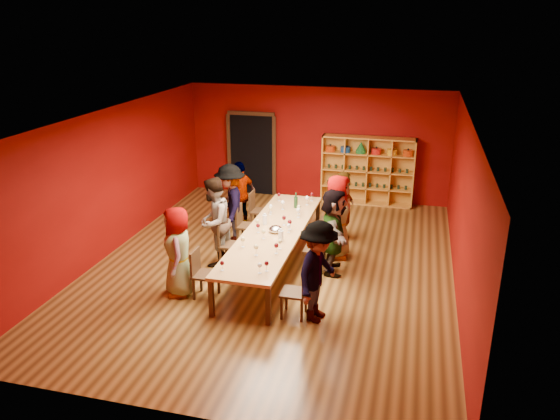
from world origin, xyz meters
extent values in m
cube|color=#523415|center=(0.00, 0.00, -0.01)|extent=(7.10, 9.10, 0.02)
cube|color=#6B0705|center=(0.00, 4.51, 1.50)|extent=(7.10, 0.02, 3.00)
cube|color=#6B0705|center=(0.00, -4.51, 1.50)|extent=(7.10, 0.02, 3.00)
cube|color=#6B0705|center=(-3.51, 0.00, 1.50)|extent=(0.02, 9.10, 3.00)
cube|color=#6B0705|center=(3.51, 0.00, 1.50)|extent=(0.02, 9.10, 3.00)
cube|color=white|center=(0.00, 0.00, 3.01)|extent=(7.10, 9.10, 0.02)
cube|color=#B6854B|center=(0.00, 0.00, 0.72)|extent=(1.10, 4.50, 0.06)
cube|color=black|center=(-0.49, -2.17, 0.34)|extent=(0.08, 0.08, 0.69)
cube|color=black|center=(-0.49, 2.17, 0.34)|extent=(0.08, 0.08, 0.69)
cube|color=black|center=(0.49, -2.17, 0.34)|extent=(0.08, 0.08, 0.69)
cube|color=black|center=(0.49, 2.17, 0.34)|extent=(0.08, 0.08, 0.69)
cube|color=black|center=(-1.80, 4.44, 1.10)|extent=(1.20, 0.14, 2.20)
cube|color=black|center=(-1.80, 4.37, 2.25)|extent=(1.32, 0.06, 0.10)
cube|color=black|center=(-2.45, 4.37, 1.10)|extent=(0.10, 0.06, 2.20)
cube|color=black|center=(-1.15, 4.37, 1.10)|extent=(0.10, 0.06, 2.20)
cube|color=#CA882D|center=(0.22, 4.28, 0.90)|extent=(0.04, 0.40, 1.80)
cube|color=#CA882D|center=(2.58, 4.28, 0.90)|extent=(0.04, 0.40, 1.80)
cube|color=#CA882D|center=(1.40, 4.28, 1.78)|extent=(2.40, 0.40, 0.04)
cube|color=#CA882D|center=(1.40, 4.28, 0.02)|extent=(2.40, 0.40, 0.04)
cube|color=#CA882D|center=(1.40, 4.47, 0.90)|extent=(2.40, 0.02, 1.80)
cube|color=#CA882D|center=(1.40, 4.28, 0.45)|extent=(2.36, 0.38, 0.03)
cube|color=#CA882D|center=(1.40, 4.28, 0.90)|extent=(2.36, 0.38, 0.03)
cube|color=#CA882D|center=(1.40, 4.28, 1.35)|extent=(2.36, 0.38, 0.03)
cube|color=#CA882D|center=(0.80, 4.28, 0.90)|extent=(0.03, 0.38, 1.76)
cube|color=#CA882D|center=(1.40, 4.28, 0.90)|extent=(0.03, 0.38, 1.76)
cube|color=#CA882D|center=(2.00, 4.28, 0.90)|extent=(0.03, 0.38, 1.76)
cylinder|color=#C23B0B|center=(0.40, 4.28, 1.44)|extent=(0.26, 0.26, 0.15)
sphere|color=black|center=(0.40, 4.28, 1.53)|extent=(0.05, 0.05, 0.05)
cylinder|color=#154290|center=(0.80, 4.28, 1.44)|extent=(0.26, 0.26, 0.15)
sphere|color=black|center=(0.80, 4.28, 1.53)|extent=(0.05, 0.05, 0.05)
cylinder|color=#1A6A30|center=(1.20, 4.28, 1.41)|extent=(0.26, 0.26, 0.08)
cone|color=#1A6A30|center=(1.20, 4.28, 1.56)|extent=(0.24, 0.24, 0.22)
cylinder|color=red|center=(1.60, 4.28, 1.44)|extent=(0.26, 0.26, 0.15)
sphere|color=black|center=(1.60, 4.28, 1.53)|extent=(0.05, 0.05, 0.05)
cylinder|color=gold|center=(2.00, 4.28, 1.44)|extent=(0.26, 0.26, 0.15)
sphere|color=black|center=(2.00, 4.28, 1.53)|extent=(0.05, 0.05, 0.05)
cylinder|color=#C23B0B|center=(2.40, 4.28, 1.44)|extent=(0.26, 0.26, 0.15)
sphere|color=black|center=(2.40, 4.28, 1.53)|extent=(0.05, 0.05, 0.05)
cylinder|color=black|center=(0.38, 4.28, 0.52)|extent=(0.07, 0.07, 0.10)
cylinder|color=black|center=(0.56, 4.28, 0.52)|extent=(0.07, 0.07, 0.10)
cylinder|color=black|center=(0.75, 4.28, 0.52)|extent=(0.07, 0.07, 0.10)
cylinder|color=black|center=(0.93, 4.28, 0.52)|extent=(0.07, 0.07, 0.10)
cylinder|color=black|center=(1.12, 4.28, 0.52)|extent=(0.07, 0.07, 0.10)
cylinder|color=black|center=(1.30, 4.28, 0.52)|extent=(0.07, 0.07, 0.10)
cylinder|color=black|center=(1.49, 4.28, 0.52)|extent=(0.07, 0.07, 0.10)
cylinder|color=black|center=(1.67, 4.28, 0.52)|extent=(0.07, 0.07, 0.10)
cylinder|color=black|center=(1.86, 4.28, 0.52)|extent=(0.07, 0.07, 0.10)
cylinder|color=black|center=(2.04, 4.28, 0.52)|extent=(0.07, 0.07, 0.10)
cylinder|color=black|center=(2.23, 4.28, 0.52)|extent=(0.07, 0.07, 0.10)
cylinder|color=black|center=(2.42, 4.28, 0.52)|extent=(0.07, 0.07, 0.10)
cylinder|color=black|center=(0.38, 4.28, 0.97)|extent=(0.07, 0.07, 0.10)
cylinder|color=black|center=(0.56, 4.28, 0.97)|extent=(0.07, 0.07, 0.10)
cylinder|color=black|center=(0.75, 4.28, 0.97)|extent=(0.07, 0.07, 0.10)
cylinder|color=black|center=(0.93, 4.28, 0.97)|extent=(0.07, 0.07, 0.10)
cylinder|color=black|center=(1.12, 4.28, 0.97)|extent=(0.07, 0.07, 0.10)
cylinder|color=black|center=(1.30, 4.28, 0.97)|extent=(0.07, 0.07, 0.10)
cylinder|color=black|center=(1.49, 4.28, 0.97)|extent=(0.07, 0.07, 0.10)
cylinder|color=black|center=(1.67, 4.28, 0.97)|extent=(0.07, 0.07, 0.10)
cylinder|color=black|center=(1.86, 4.28, 0.97)|extent=(0.07, 0.07, 0.10)
cylinder|color=black|center=(2.04, 4.28, 0.97)|extent=(0.07, 0.07, 0.10)
cylinder|color=black|center=(2.23, 4.28, 0.97)|extent=(0.07, 0.07, 0.10)
cylinder|color=black|center=(2.42, 4.28, 0.97)|extent=(0.07, 0.07, 0.10)
cube|color=black|center=(-0.83, -1.55, 0.43)|extent=(0.42, 0.42, 0.04)
cube|color=black|center=(-1.02, -1.55, 0.67)|extent=(0.04, 0.40, 0.44)
cube|color=black|center=(-1.00, -1.72, 0.21)|extent=(0.04, 0.04, 0.41)
cube|color=black|center=(-0.66, -1.72, 0.21)|extent=(0.04, 0.04, 0.41)
cube|color=black|center=(-1.00, -1.38, 0.21)|extent=(0.04, 0.04, 0.41)
cube|color=black|center=(-0.66, -1.38, 0.21)|extent=(0.04, 0.04, 0.41)
imported|color=white|center=(-1.34, -1.55, 0.83)|extent=(0.72, 0.92, 1.65)
cube|color=black|center=(-0.83, -0.19, 0.43)|extent=(0.42, 0.42, 0.04)
cube|color=black|center=(-1.02, -0.19, 0.67)|extent=(0.04, 0.40, 0.44)
cube|color=black|center=(-1.00, -0.36, 0.21)|extent=(0.04, 0.04, 0.41)
cube|color=black|center=(-0.66, -0.36, 0.21)|extent=(0.04, 0.04, 0.41)
cube|color=black|center=(-1.00, -0.02, 0.21)|extent=(0.04, 0.04, 0.41)
cube|color=black|center=(-0.66, -0.02, 0.21)|extent=(0.04, 0.04, 0.41)
imported|color=#BC7E84|center=(-1.18, -0.19, 0.90)|extent=(0.52, 0.90, 1.80)
cube|color=black|center=(-0.83, 0.88, 0.43)|extent=(0.42, 0.42, 0.04)
cube|color=black|center=(-1.02, 0.88, 0.67)|extent=(0.04, 0.40, 0.44)
cube|color=black|center=(-1.00, 0.71, 0.21)|extent=(0.04, 0.04, 0.41)
cube|color=black|center=(-0.66, 0.71, 0.21)|extent=(0.04, 0.04, 0.41)
cube|color=black|center=(-1.00, 1.05, 0.21)|extent=(0.04, 0.04, 0.41)
cube|color=black|center=(-0.66, 1.05, 0.21)|extent=(0.04, 0.04, 0.41)
imported|color=#151E3C|center=(-1.20, 0.88, 0.89)|extent=(0.85, 1.25, 1.79)
cube|color=black|center=(-0.83, 1.85, 0.43)|extent=(0.42, 0.42, 0.04)
cube|color=black|center=(-1.02, 1.85, 0.67)|extent=(0.04, 0.40, 0.44)
cube|color=black|center=(-1.00, 1.68, 0.21)|extent=(0.04, 0.04, 0.41)
cube|color=black|center=(-0.66, 1.68, 0.21)|extent=(0.04, 0.04, 0.41)
cube|color=black|center=(-1.00, 2.02, 0.21)|extent=(0.04, 0.04, 0.41)
cube|color=black|center=(-0.66, 2.02, 0.21)|extent=(0.04, 0.04, 0.41)
imported|color=#4A494E|center=(-1.30, 1.85, 0.80)|extent=(0.77, 1.03, 1.59)
cube|color=black|center=(0.83, -1.80, 0.43)|extent=(0.42, 0.42, 0.04)
cube|color=black|center=(1.02, -1.80, 0.67)|extent=(0.04, 0.40, 0.44)
cube|color=black|center=(0.66, -1.97, 0.21)|extent=(0.04, 0.04, 0.41)
cube|color=black|center=(1.00, -1.97, 0.21)|extent=(0.04, 0.04, 0.41)
cube|color=black|center=(0.66, -1.63, 0.21)|extent=(0.04, 0.04, 0.41)
cube|color=black|center=(1.00, -1.63, 0.21)|extent=(0.04, 0.04, 0.41)
imported|color=pink|center=(1.23, -1.80, 0.86)|extent=(0.70, 1.19, 1.72)
cube|color=black|center=(0.83, 0.02, 0.43)|extent=(0.42, 0.42, 0.04)
cube|color=black|center=(1.02, 0.02, 0.67)|extent=(0.04, 0.40, 0.44)
cube|color=black|center=(0.66, -0.15, 0.21)|extent=(0.04, 0.04, 0.41)
cube|color=black|center=(1.00, -0.15, 0.21)|extent=(0.04, 0.04, 0.41)
cube|color=black|center=(0.66, 0.19, 0.21)|extent=(0.04, 0.04, 0.41)
cube|color=black|center=(1.00, 0.19, 0.21)|extent=(0.04, 0.04, 0.41)
imported|color=#141838|center=(1.18, 0.02, 0.85)|extent=(0.71, 1.63, 1.70)
cube|color=black|center=(0.83, 0.74, 0.43)|extent=(0.42, 0.42, 0.04)
cube|color=black|center=(1.02, 0.74, 0.67)|extent=(0.04, 0.40, 0.44)
cube|color=black|center=(0.66, 0.57, 0.21)|extent=(0.04, 0.04, 0.41)
cube|color=black|center=(1.00, 0.57, 0.21)|extent=(0.04, 0.04, 0.41)
cube|color=black|center=(0.66, 0.91, 0.21)|extent=(0.04, 0.04, 0.41)
cube|color=black|center=(1.00, 0.91, 0.21)|extent=(0.04, 0.04, 0.41)
imported|color=silver|center=(1.15, 0.74, 0.88)|extent=(0.51, 0.88, 1.76)
cube|color=black|center=(0.83, 1.66, 0.43)|extent=(0.42, 0.42, 0.04)
cube|color=black|center=(1.02, 1.66, 0.67)|extent=(0.04, 0.40, 0.44)
cube|color=black|center=(0.66, 1.49, 0.21)|extent=(0.04, 0.04, 0.41)
cube|color=black|center=(1.00, 1.49, 0.21)|extent=(0.04, 0.04, 0.41)
cube|color=black|center=(0.66, 1.83, 0.21)|extent=(0.04, 0.04, 0.41)
cube|color=black|center=(1.00, 1.83, 0.21)|extent=(0.04, 0.04, 0.41)
imported|color=#535359|center=(1.18, 1.66, 0.79)|extent=(0.44, 0.59, 1.58)
cylinder|color=white|center=(0.33, -1.04, 0.75)|extent=(0.07, 0.07, 0.01)
cylinder|color=white|center=(0.33, -1.04, 0.81)|extent=(0.01, 0.01, 0.11)
ellipsoid|color=#40060C|center=(0.33, -1.04, 0.91)|extent=(0.08, 0.08, 0.09)
cylinder|color=white|center=(-0.30, 0.87, 0.75)|extent=(0.06, 0.06, 0.01)
cylinder|color=white|center=(-0.30, 0.87, 0.81)|extent=(0.01, 0.01, 0.10)
ellipsoid|color=#CEC280|center=(-0.30, 0.87, 0.89)|extent=(0.07, 0.07, 0.08)
cylinder|color=white|center=(0.35, -1.77, 0.75)|extent=(0.06, 0.06, 0.01)
cylinder|color=white|center=(0.35, -1.77, 0.81)|extent=(0.01, 0.01, 0.11)
ellipsoid|color=#40060C|center=(0.35, -1.77, 0.90)|extent=(0.08, 0.08, 0.09)
cylinder|color=white|center=(0.33, 1.67, 0.75)|extent=(0.07, 0.07, 0.01)
cylinder|color=white|center=(0.33, 1.67, 0.82)|extent=(0.01, 0.01, 0.12)
ellipsoid|color=white|center=(0.33, 1.67, 0.91)|extent=(0.09, 0.09, 0.10)
cylinder|color=white|center=(-0.13, 1.24, 0.75)|extent=(0.07, 0.07, 0.01)
cylinder|color=white|center=(-0.13, 1.24, 0.82)|extent=(0.01, 0.01, 0.12)
ellipsoid|color=white|center=(-0.13, 1.24, 0.91)|extent=(0.09, 0.09, 0.10)
cylinder|color=white|center=(0.31, 0.84, 0.75)|extent=(0.07, 0.07, 0.01)
cylinder|color=white|center=(0.31, 0.84, 0.82)|extent=(0.01, 0.01, 0.12)
ellipsoid|color=white|center=(0.31, 0.84, 0.92)|extent=(0.09, 0.09, 0.10)
cylinder|color=white|center=(0.26, -1.87, 0.75)|extent=(0.06, 0.06, 0.01)
cylinder|color=white|center=(0.26, -1.87, 0.81)|extent=(0.01, 0.01, 0.11)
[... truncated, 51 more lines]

